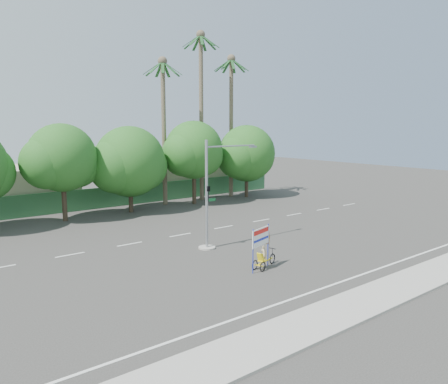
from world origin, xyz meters
TOP-DOWN VIEW (x-y plane):
  - ground at (0.00, 0.00)m, footprint 120.00×120.00m
  - sidewalk_near at (0.00, -7.50)m, footprint 50.00×2.40m
  - fence at (0.00, 21.50)m, footprint 38.00×0.08m
  - building_left at (-10.00, 26.00)m, footprint 12.00×8.00m
  - building_right at (8.00, 26.00)m, footprint 14.00×8.00m
  - tree_left at (-7.05, 18.00)m, footprint 6.66×5.60m
  - tree_center at (-1.05, 18.00)m, footprint 7.62×6.40m
  - tree_right at (5.95, 18.00)m, footprint 6.90×5.80m
  - tree_far_right at (12.95, 18.00)m, footprint 7.38×6.20m
  - palm_tall at (8.00, 19.50)m, footprint 3.73×3.79m
  - palm_mid at (12.00, 19.50)m, footprint 3.73×3.79m
  - palm_short at (3.50, 19.50)m, footprint 3.73×3.79m
  - traffic_signal at (-2.20, 3.98)m, footprint 4.72×1.10m
  - trike_billboard at (-2.39, -1.15)m, footprint 2.42×1.01m

SIDE VIEW (x-z plane):
  - ground at x=0.00m, z-range 0.00..0.00m
  - sidewalk_near at x=0.00m, z-range 0.00..0.12m
  - trike_billboard at x=-2.39m, z-range -0.24..2.23m
  - fence at x=0.00m, z-range 0.00..2.00m
  - building_right at x=8.00m, z-range 0.00..3.60m
  - building_left at x=-10.00m, z-range 0.00..4.00m
  - traffic_signal at x=-2.20m, z-range -0.58..6.42m
  - tree_center at x=-1.05m, z-range 0.54..8.39m
  - tree_far_right at x=12.95m, z-range 0.68..8.61m
  - tree_left at x=-7.05m, z-range 1.02..9.09m
  - tree_right at x=5.95m, z-range 1.06..9.42m
  - palm_short at x=3.50m, z-range 1.64..16.09m
  - palm_mid at x=12.00m, z-range 1.67..17.12m
  - palm_tall at x=8.00m, z-range 1.74..19.19m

